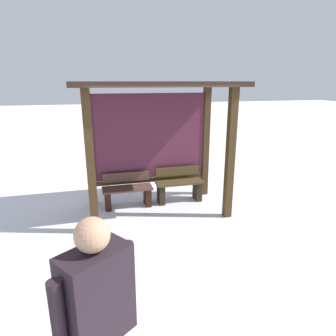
# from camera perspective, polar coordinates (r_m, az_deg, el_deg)

# --- Properties ---
(ground_plane) EXTENTS (60.00, 60.00, 0.00)m
(ground_plane) POSITION_cam_1_polar(r_m,az_deg,el_deg) (6.16, -2.04, -8.09)
(ground_plane) COLOR white
(bus_shelter) EXTENTS (3.02, 1.74, 2.56)m
(bus_shelter) POSITION_cam_1_polar(r_m,az_deg,el_deg) (5.85, -2.70, 9.78)
(bus_shelter) COLOR #3C2A13
(bus_shelter) RESTS_ON ground
(bench_left_inside) EXTENTS (1.04, 0.41, 0.70)m
(bench_left_inside) POSITION_cam_1_polar(r_m,az_deg,el_deg) (6.28, -7.86, -4.70)
(bench_left_inside) COLOR #51372C
(bench_left_inside) RESTS_ON ground
(bench_center_inside) EXTENTS (1.04, 0.36, 0.75)m
(bench_center_inside) POSITION_cam_1_polar(r_m,az_deg,el_deg) (6.47, 2.18, -3.57)
(bench_center_inside) COLOR #45371C
(bench_center_inside) RESTS_ON ground
(person_walking) EXTENTS (0.59, 0.48, 1.76)m
(person_walking) POSITION_cam_1_polar(r_m,az_deg,el_deg) (2.29, -13.33, -25.72)
(person_walking) COLOR #281D25
(person_walking) RESTS_ON ground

